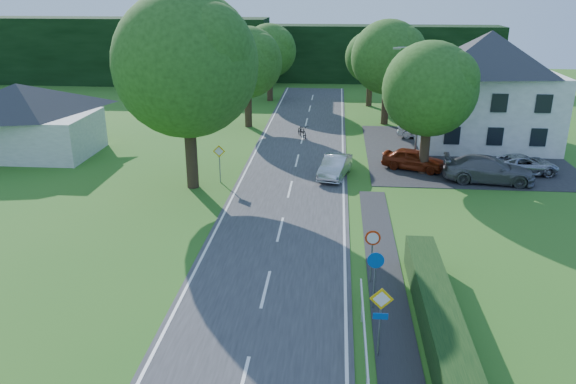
# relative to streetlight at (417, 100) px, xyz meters

# --- Properties ---
(road) EXTENTS (7.00, 80.00, 0.04)m
(road) POSITION_rel_streetlight_xyz_m (-8.06, -10.00, -4.44)
(road) COLOR #323134
(road) RESTS_ON ground
(parking_pad) EXTENTS (14.00, 16.00, 0.04)m
(parking_pad) POSITION_rel_streetlight_xyz_m (3.94, 3.00, -4.44)
(parking_pad) COLOR #232325
(parking_pad) RESTS_ON ground
(line_edge_left) EXTENTS (0.12, 80.00, 0.01)m
(line_edge_left) POSITION_rel_streetlight_xyz_m (-11.31, -10.00, -4.42)
(line_edge_left) COLOR white
(line_edge_left) RESTS_ON road
(line_edge_right) EXTENTS (0.12, 80.00, 0.01)m
(line_edge_right) POSITION_rel_streetlight_xyz_m (-4.81, -10.00, -4.42)
(line_edge_right) COLOR white
(line_edge_right) RESTS_ON road
(line_centre) EXTENTS (0.12, 80.00, 0.01)m
(line_centre) POSITION_rel_streetlight_xyz_m (-8.06, -10.00, -4.42)
(line_centre) COLOR white
(line_centre) RESTS_ON road
(tree_main) EXTENTS (9.40, 9.40, 11.64)m
(tree_main) POSITION_rel_streetlight_xyz_m (-14.06, -6.00, 1.36)
(tree_main) COLOR #214615
(tree_main) RESTS_ON ground
(tree_left_far) EXTENTS (7.00, 7.00, 8.58)m
(tree_left_far) POSITION_rel_streetlight_xyz_m (-13.06, 10.00, -0.17)
(tree_left_far) COLOR #214615
(tree_left_far) RESTS_ON ground
(tree_right_far) EXTENTS (7.40, 7.40, 9.09)m
(tree_right_far) POSITION_rel_streetlight_xyz_m (-1.06, 12.00, 0.08)
(tree_right_far) COLOR #214615
(tree_right_far) RESTS_ON ground
(tree_left_back) EXTENTS (6.60, 6.60, 8.07)m
(tree_left_back) POSITION_rel_streetlight_xyz_m (-12.56, 22.00, -0.43)
(tree_left_back) COLOR #214615
(tree_left_back) RESTS_ON ground
(tree_right_back) EXTENTS (6.20, 6.20, 7.56)m
(tree_right_back) POSITION_rel_streetlight_xyz_m (-2.06, 20.00, -0.68)
(tree_right_back) COLOR #214615
(tree_right_back) RESTS_ON ground
(tree_right_mid) EXTENTS (7.00, 7.00, 8.58)m
(tree_right_mid) POSITION_rel_streetlight_xyz_m (0.44, -2.00, -0.17)
(tree_right_mid) COLOR #214615
(tree_right_mid) RESTS_ON ground
(treeline_left) EXTENTS (44.00, 6.00, 8.00)m
(treeline_left) POSITION_rel_streetlight_xyz_m (-36.06, 32.00, -0.46)
(treeline_left) COLOR black
(treeline_left) RESTS_ON ground
(treeline_right) EXTENTS (30.00, 5.00, 7.00)m
(treeline_right) POSITION_rel_streetlight_xyz_m (-0.06, 36.00, -0.96)
(treeline_right) COLOR black
(treeline_right) RESTS_ON ground
(bungalow_left) EXTENTS (11.00, 6.50, 5.20)m
(bungalow_left) POSITION_rel_streetlight_xyz_m (-28.06, 0.00, -1.75)
(bungalow_left) COLOR #AFAEAA
(bungalow_left) RESTS_ON ground
(house_white) EXTENTS (10.60, 8.40, 8.60)m
(house_white) POSITION_rel_streetlight_xyz_m (5.94, 6.00, -0.06)
(house_white) COLOR silver
(house_white) RESTS_ON ground
(streetlight) EXTENTS (2.03, 0.18, 8.00)m
(streetlight) POSITION_rel_streetlight_xyz_m (0.00, 0.00, 0.00)
(streetlight) COLOR gray
(streetlight) RESTS_ON ground
(sign_priority_right) EXTENTS (0.78, 0.09, 2.59)m
(sign_priority_right) POSITION_rel_streetlight_xyz_m (-3.76, -22.02, -2.67)
(sign_priority_right) COLOR gray
(sign_priority_right) RESTS_ON ground
(sign_roundabout) EXTENTS (0.64, 0.08, 2.37)m
(sign_roundabout) POSITION_rel_streetlight_xyz_m (-3.76, -19.02, -2.79)
(sign_roundabout) COLOR gray
(sign_roundabout) RESTS_ON ground
(sign_speed_limit) EXTENTS (0.64, 0.11, 2.37)m
(sign_speed_limit) POSITION_rel_streetlight_xyz_m (-3.76, -17.03, -2.70)
(sign_speed_limit) COLOR gray
(sign_speed_limit) RESTS_ON ground
(sign_priority_left) EXTENTS (0.78, 0.09, 2.44)m
(sign_priority_left) POSITION_rel_streetlight_xyz_m (-12.56, -5.02, -2.75)
(sign_priority_left) COLOR gray
(sign_priority_left) RESTS_ON ground
(moving_car) EXTENTS (2.33, 4.38, 1.37)m
(moving_car) POSITION_rel_streetlight_xyz_m (-5.36, -3.33, -3.74)
(moving_car) COLOR silver
(moving_car) RESTS_ON road
(motorcycle) EXTENTS (1.40, 2.17, 1.08)m
(motorcycle) POSITION_rel_streetlight_xyz_m (-8.10, 6.40, -3.89)
(motorcycle) COLOR black
(motorcycle) RESTS_ON road
(parked_car_red) EXTENTS (4.46, 3.07, 1.41)m
(parked_car_red) POSITION_rel_streetlight_xyz_m (-0.13, -1.35, -3.72)
(parked_car_red) COLOR maroon
(parked_car_red) RESTS_ON parking_pad
(parked_car_silver_a) EXTENTS (4.42, 2.43, 1.38)m
(parked_car_silver_a) POSITION_rel_streetlight_xyz_m (1.75, 7.00, -3.73)
(parked_car_silver_a) COLOR silver
(parked_car_silver_a) RESTS_ON parking_pad
(parked_car_grey) EXTENTS (5.77, 2.87, 1.61)m
(parked_car_grey) POSITION_rel_streetlight_xyz_m (4.26, -3.50, -3.62)
(parked_car_grey) COLOR #56555B
(parked_car_grey) RESTS_ON parking_pad
(parked_car_silver_b) EXTENTS (4.78, 2.71, 1.26)m
(parked_car_silver_b) POSITION_rel_streetlight_xyz_m (6.92, -1.68, -3.79)
(parked_car_silver_b) COLOR #A1A0A7
(parked_car_silver_b) RESTS_ON parking_pad
(parasol) EXTENTS (2.36, 2.39, 1.88)m
(parasol) POSITION_rel_streetlight_xyz_m (0.88, 5.00, -3.48)
(parasol) COLOR red
(parasol) RESTS_ON parking_pad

